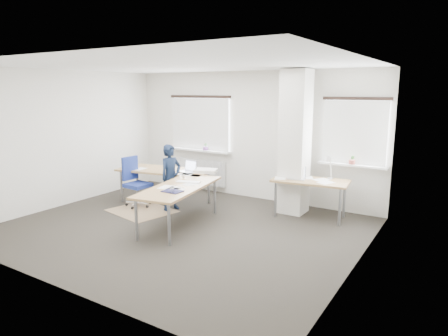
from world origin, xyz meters
The scene contains 8 objects.
ground centered at (0.00, 0.00, 0.00)m, with size 6.00×6.00×0.00m, color black.
room_shell centered at (0.18, 0.45, 1.75)m, with size 6.04×5.04×2.82m.
floor_mat centered at (-1.30, 0.39, 0.00)m, with size 1.20×1.02×0.01m, color #8E704D.
white_crate centered at (-1.71, 1.94, 0.14)m, with size 0.47×0.33×0.28m, color white.
desk_main centered at (-0.65, 0.63, 0.69)m, with size 2.82×2.63×0.96m.
desk_side centered at (1.70, 1.80, 0.69)m, with size 1.47×0.86×1.22m.
task_chair centered at (-1.63, 0.61, 0.29)m, with size 0.56×0.56×1.03m.
person centered at (-0.85, 0.78, 0.67)m, with size 0.49×0.32×1.34m, color black.
Camera 1 is at (4.19, -5.29, 2.41)m, focal length 32.00 mm.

